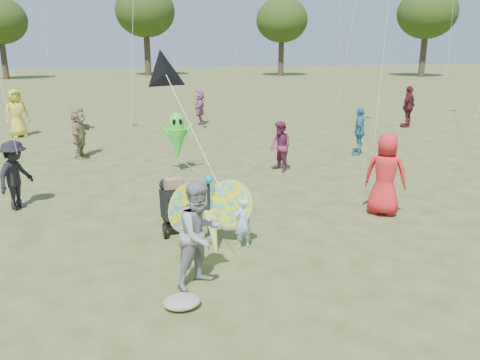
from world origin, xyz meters
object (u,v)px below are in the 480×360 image
object	(u,v)px
crowd_h	(408,107)
crowd_g	(17,113)
crowd_c	(359,131)
crowd_d	(79,133)
crowd_e	(280,147)
alien_kite	(177,139)
crowd_b	(15,175)
adult_man	(200,234)
butterfly_kite	(210,214)
jogging_stroller	(174,200)
crowd_j	(200,107)
child_girl	(243,223)
crowd_a	(386,174)

from	to	relation	value
crowd_h	crowd_g	bearing A→B (deg)	-40.12
crowd_c	crowd_d	bearing A→B (deg)	-66.61
crowd_d	crowd_h	xyz separation A→B (m)	(13.95, 2.53, 0.10)
crowd_d	crowd_h	distance (m)	14.18
crowd_e	alien_kite	world-z (taller)	alien_kite
crowd_d	crowd_g	world-z (taller)	crowd_g
crowd_b	crowd_h	world-z (taller)	crowd_h
adult_man	alien_kite	distance (m)	6.85
crowd_d	butterfly_kite	distance (m)	8.67
crowd_g	jogging_stroller	world-z (taller)	crowd_g
crowd_j	butterfly_kite	distance (m)	14.11
crowd_j	crowd_d	bearing A→B (deg)	-29.91
child_girl	crowd_j	world-z (taller)	crowd_j
crowd_b	crowd_h	xyz separation A→B (m)	(15.02, 7.49, 0.15)
adult_man	crowd_c	size ratio (longest dim) A/B	1.03
crowd_h	butterfly_kite	world-z (taller)	crowd_h
crowd_g	crowd_e	bearing A→B (deg)	-71.22
crowd_e	alien_kite	distance (m)	3.00
adult_man	crowd_j	world-z (taller)	adult_man
crowd_g	alien_kite	size ratio (longest dim) A/B	1.10
crowd_c	butterfly_kite	distance (m)	8.91
crowd_a	crowd_b	xyz separation A→B (m)	(-7.76, 2.44, -0.12)
crowd_a	crowd_d	xyz separation A→B (m)	(-6.70, 7.40, -0.06)
crowd_a	crowd_g	distance (m)	15.17
crowd_a	crowd_e	xyz separation A→B (m)	(-0.94, 4.05, -0.17)
crowd_b	crowd_d	bearing A→B (deg)	15.24
crowd_b	butterfly_kite	world-z (taller)	crowd_b
crowd_e	jogging_stroller	world-z (taller)	crowd_e
adult_man	crowd_b	distance (m)	5.64
child_girl	crowd_d	size ratio (longest dim) A/B	0.56
crowd_d	child_girl	bearing A→B (deg)	-140.73
crowd_j	jogging_stroller	distance (m)	13.12
child_girl	crowd_h	distance (m)	15.23
crowd_b	butterfly_kite	distance (m)	4.99
crowd_b	crowd_g	world-z (taller)	crowd_g
crowd_b	jogging_stroller	xyz separation A→B (m)	(3.24, -2.17, -0.17)
jogging_stroller	alien_kite	bearing A→B (deg)	78.42
child_girl	crowd_c	distance (m)	8.57
jogging_stroller	butterfly_kite	world-z (taller)	butterfly_kite
crowd_g	butterfly_kite	bearing A→B (deg)	-95.35
crowd_b	crowd_g	distance (m)	9.64
adult_man	crowd_c	distance (m)	10.10
crowd_d	crowd_e	xyz separation A→B (m)	(5.76, -3.35, -0.10)
crowd_g	crowd_c	bearing A→B (deg)	-57.24
child_girl	crowd_a	distance (m)	3.57
child_girl	adult_man	bearing A→B (deg)	35.78
crowd_b	crowd_c	size ratio (longest dim) A/B	0.97
crowd_c	crowd_j	size ratio (longest dim) A/B	0.98
alien_kite	crowd_h	bearing A→B (deg)	25.09
adult_man	butterfly_kite	distance (m)	1.33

